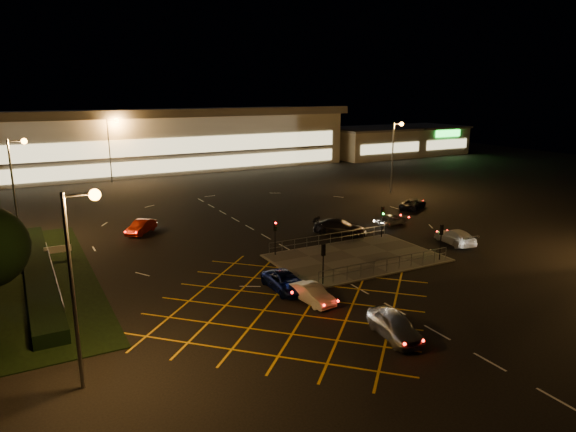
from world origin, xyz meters
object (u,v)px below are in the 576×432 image
signal_sw (323,256)px  signal_ne (382,215)px  car_queue_white (312,294)px  car_left_blue (286,282)px  car_near_silver (395,325)px  car_right_silver (392,219)px  car_far_dkgrey (340,227)px  car_approach_white (455,237)px  signal_se (441,235)px  car_circ_red (141,227)px  signal_nw (275,231)px  car_east_grey (413,204)px

signal_sw → signal_ne: same height
car_queue_white → car_left_blue: bearing=94.6°
car_near_silver → car_right_silver: car_near_silver is taller
signal_ne → car_far_dkgrey: bearing=135.1°
car_right_silver → car_far_dkgrey: bearing=87.5°
signal_sw → car_right_silver: signal_sw is taller
signal_sw → car_near_silver: 9.40m
car_right_silver → car_approach_white: (0.80, -8.49, 0.07)m
signal_se → signal_ne: size_ratio=1.00×
signal_sw → signal_se: (12.00, 0.00, 0.00)m
signal_sw → car_queue_white: 3.82m
car_far_dkgrey → car_approach_white: (8.04, -7.91, -0.08)m
car_queue_white → car_right_silver: size_ratio=1.05×
car_queue_white → car_far_dkgrey: car_far_dkgrey is taller
signal_sw → car_circ_red: size_ratio=0.75×
signal_nw → car_approach_white: 17.80m
car_queue_white → car_east_grey: car_queue_white is taller
car_left_blue → car_approach_white: bearing=7.9°
signal_ne → car_left_blue: (-14.97, -7.52, -1.71)m
signal_sw → car_circ_red: 23.09m
signal_se → car_near_silver: (-12.71, -9.23, -1.59)m
car_near_silver → car_right_silver: bearing=60.6°
car_left_blue → car_near_silver: bearing=-76.4°
signal_nw → car_near_silver: signal_nw is taller
signal_nw → car_east_grey: size_ratio=0.68×
signal_ne → car_right_silver: size_ratio=0.84×
car_right_silver → signal_sw: bearing=118.4°
signal_sw → car_circ_red: (-8.83, 21.27, -1.67)m
car_near_silver → car_queue_white: size_ratio=1.17×
car_near_silver → car_queue_white: (-1.71, 6.82, -0.13)m
signal_nw → car_right_silver: bearing=12.4°
car_near_silver → car_approach_white: (17.74, 12.31, -0.07)m
signal_se → car_right_silver: signal_se is taller
car_east_grey → car_approach_white: (-6.59, -13.35, 0.06)m
car_queue_white → car_approach_white: 20.21m
car_near_silver → car_left_blue: car_near_silver is taller
signal_nw → signal_ne: 12.00m
car_near_silver → signal_nw: bearing=97.4°
car_approach_white → car_east_grey: bearing=-106.3°
signal_nw → car_queue_white: 10.81m
car_left_blue → car_circ_red: 21.62m
signal_sw → car_near_silver: size_ratio=0.69×
car_queue_white → car_approach_white: car_approach_white is taller
car_circ_red → car_left_blue: bearing=-32.3°
signal_se → car_near_silver: 15.79m
car_circ_red → car_near_silver: bearing=-33.1°
car_near_silver → car_left_blue: (-2.26, 9.70, -0.12)m
signal_nw → car_approach_white: (17.03, -4.91, -1.66)m
car_circ_red → car_queue_white: bearing=-32.9°
car_east_grey → car_approach_white: car_approach_white is taller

